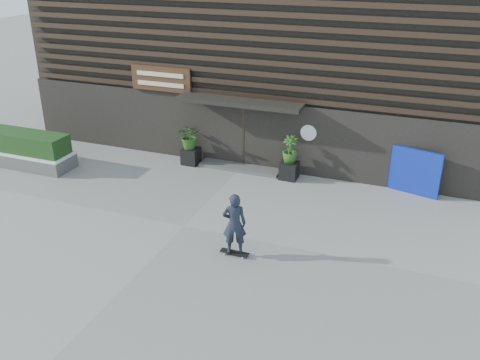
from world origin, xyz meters
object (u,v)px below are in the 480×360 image
at_px(planter_pot_left, 191,156).
at_px(planter_pot_right, 289,170).
at_px(raised_bed, 29,159).
at_px(blue_tarp, 415,172).
at_px(skateboarder, 234,224).

distance_m(planter_pot_left, planter_pot_right, 3.80).
height_order(planter_pot_left, raised_bed, planter_pot_left).
xyz_separation_m(blue_tarp, skateboarder, (-4.08, -5.62, 0.17)).
distance_m(planter_pot_left, skateboarder, 6.60).
height_order(planter_pot_left, planter_pot_right, same).
xyz_separation_m(planter_pot_left, skateboarder, (3.86, -5.32, 0.64)).
relative_size(planter_pot_right, skateboarder, 0.33).
relative_size(planter_pot_left, blue_tarp, 0.37).
bearing_deg(planter_pot_right, blue_tarp, 4.14).
bearing_deg(planter_pot_left, planter_pot_right, 0.00).
xyz_separation_m(planter_pot_left, planter_pot_right, (3.80, 0.00, 0.00)).
xyz_separation_m(planter_pot_right, raised_bed, (-9.34, -2.33, -0.05)).
bearing_deg(planter_pot_right, raised_bed, -165.97).
xyz_separation_m(planter_pot_left, raised_bed, (-5.54, -2.33, -0.05)).
distance_m(planter_pot_right, blue_tarp, 4.18).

